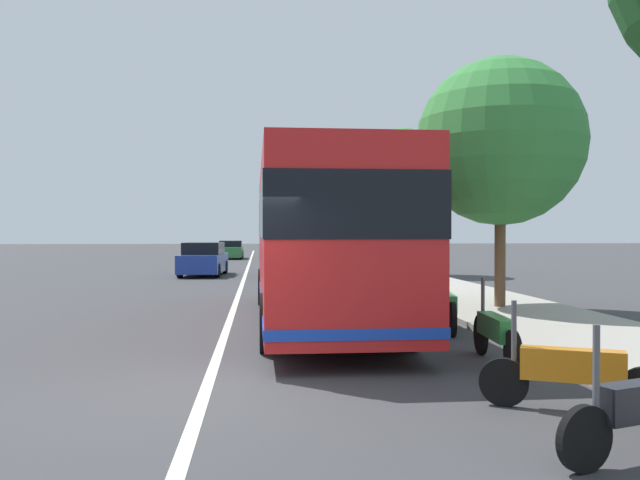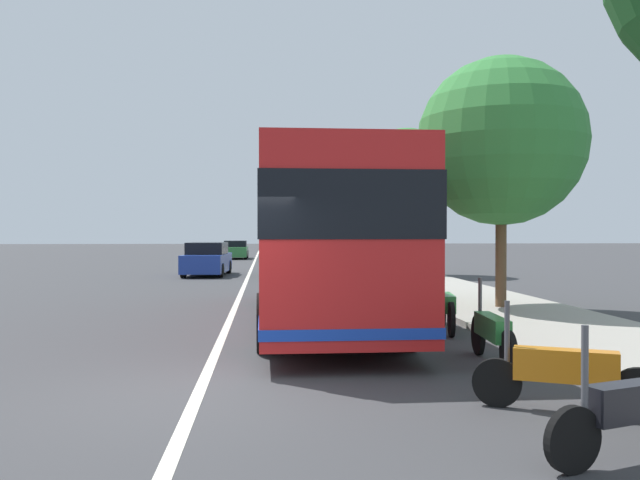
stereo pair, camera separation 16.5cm
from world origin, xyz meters
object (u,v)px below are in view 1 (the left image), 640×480
Objects in this scene: motorcycle_far_end at (571,372)px; roadside_tree_far_block at (403,171)px; car_far_distant at (231,250)px; car_oncoming at (204,260)px; motorcycle_nearest_curb at (447,307)px; coach_bus at (319,235)px; motorcycle_mid_row at (495,333)px; roadside_tree_mid_block at (500,142)px; car_ahead_same_lane at (291,261)px.

motorcycle_far_end is 0.27× the size of roadside_tree_far_block.
motorcycle_far_end is 43.93m from car_far_distant.
motorcycle_nearest_curb is at bearing 22.93° from car_oncoming.
coach_bus is 5.67m from motorcycle_mid_row.
roadside_tree_mid_block is 0.93× the size of roadside_tree_far_block.
motorcycle_mid_row reaches higher than motorcycle_far_end.
motorcycle_nearest_curb is 0.31× the size of roadside_tree_far_block.
roadside_tree_far_block is (14.30, -0.66, 0.63)m from roadside_tree_mid_block.
car_ahead_same_lane is 0.57× the size of roadside_tree_far_block.
car_ahead_same_lane is at bearing 10.04° from motorcycle_mid_row.
roadside_tree_mid_block is at bearing -27.81° from motorcycle_nearest_curb.
motorcycle_far_end is 0.40× the size of car_oncoming.
roadside_tree_far_block is (23.38, -3.26, 4.48)m from motorcycle_far_end.
motorcycle_far_end is (-7.63, -2.15, -1.50)m from coach_bus.
car_oncoming is at bearing 86.46° from roadside_tree_far_block.
motorcycle_far_end is at bearing 17.43° from car_oncoming.
coach_bus is at bearing -48.83° from motorcycle_far_end.
car_oncoming is at bearing 28.45° from motorcycle_nearest_curb.
motorcycle_far_end is at bearing -164.61° from coach_bus.
motorcycle_mid_row is at bearing -175.46° from motorcycle_nearest_curb.
roadside_tree_mid_block is at bearing 13.58° from car_far_distant.
roadside_tree_mid_block is (-13.96, -4.62, 3.61)m from car_ahead_same_lane.
roadside_tree_far_block is (-0.58, -9.35, 4.19)m from car_oncoming.
motorcycle_nearest_curb is 17.17m from car_ahead_same_lane.
roadside_tree_far_block reaches higher than roadside_tree_mid_block.
motorcycle_far_end is 0.80× the size of motorcycle_mid_row.
motorcycle_mid_row is 21.44m from roadside_tree_far_block.
roadside_tree_mid_block is at bearing -162.49° from car_ahead_same_lane.
motorcycle_far_end is 24.02m from roadside_tree_far_block.
car_ahead_same_lane reaches higher than car_far_distant.
car_far_distant is at bearing 12.15° from motorcycle_mid_row.
motorcycle_far_end is 2.65m from motorcycle_mid_row.
motorcycle_nearest_curb is at bearing -67.88° from motorcycle_far_end.
motorcycle_mid_row is 0.52× the size of car_far_distant.
car_oncoming is 19.61m from car_far_distant.
motorcycle_mid_row is 0.36× the size of roadside_tree_mid_block.
car_oncoming is at bearing 20.30° from motorcycle_mid_row.
car_far_distant reaches higher than motorcycle_mid_row.
car_far_distant is 0.70× the size of roadside_tree_mid_block.
roadside_tree_mid_block reaches higher than car_far_distant.
car_ahead_same_lane reaches higher than motorcycle_far_end.
car_oncoming is at bearing -50.30° from motorcycle_far_end.
car_oncoming is at bearing 76.50° from car_ahead_same_lane.
motorcycle_mid_row is at bearing 19.37° from car_oncoming.
car_ahead_same_lane is at bearing -0.84° from coach_bus.
roadside_tree_mid_block reaches higher than motorcycle_mid_row.
coach_bus is at bearing 161.04° from roadside_tree_far_block.
coach_bus is 4.91× the size of motorcycle_mid_row.
car_oncoming is at bearing -1.11° from car_far_distant.
motorcycle_far_end is 0.29× the size of roadside_tree_mid_block.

